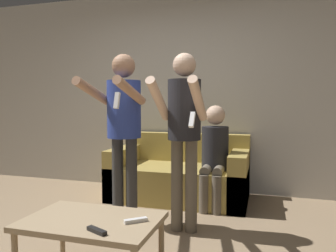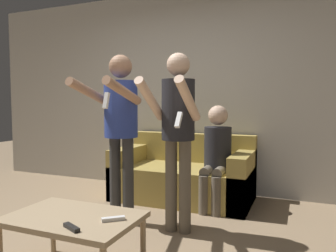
# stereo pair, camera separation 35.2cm
# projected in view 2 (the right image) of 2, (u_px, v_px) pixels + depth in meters

# --- Properties ---
(ground_plane) EXTENTS (14.00, 14.00, 0.00)m
(ground_plane) POSITION_uv_depth(u_px,v_px,m) (102.00, 251.00, 2.62)
(ground_plane) COLOR #937A5B
(wall_back) EXTENTS (6.40, 0.06, 2.70)m
(wall_back) POSITION_uv_depth(u_px,v_px,m) (187.00, 91.00, 4.46)
(wall_back) COLOR #B7B2A8
(wall_back) RESTS_ON ground_plane
(couch) EXTENTS (1.66, 0.87, 0.79)m
(couch) POSITION_uv_depth(u_px,v_px,m) (184.00, 177.00, 4.05)
(couch) COLOR #AD9347
(couch) RESTS_ON ground_plane
(person_standing_left) EXTENTS (0.44, 0.73, 1.65)m
(person_standing_left) POSITION_uv_depth(u_px,v_px,m) (120.00, 119.00, 3.17)
(person_standing_left) COLOR #383838
(person_standing_left) RESTS_ON ground_plane
(person_standing_right) EXTENTS (0.42, 0.64, 1.64)m
(person_standing_right) POSITION_uv_depth(u_px,v_px,m) (177.00, 123.00, 2.95)
(person_standing_right) COLOR #6B6051
(person_standing_right) RESTS_ON ground_plane
(person_seated) EXTENTS (0.31, 0.53, 1.16)m
(person_seated) POSITION_uv_depth(u_px,v_px,m) (216.00, 152.00, 3.68)
(person_seated) COLOR #6B6051
(person_seated) RESTS_ON ground_plane
(coffee_table) EXTENTS (0.88, 0.58, 0.43)m
(coffee_table) POSITION_uv_depth(u_px,v_px,m) (73.00, 222.00, 2.21)
(coffee_table) COLOR tan
(coffee_table) RESTS_ON ground_plane
(remote_near) EXTENTS (0.15, 0.09, 0.02)m
(remote_near) POSITION_uv_depth(u_px,v_px,m) (71.00, 227.00, 1.97)
(remote_near) COLOR black
(remote_near) RESTS_ON coffee_table
(remote_far) EXTENTS (0.14, 0.12, 0.02)m
(remote_far) POSITION_uv_depth(u_px,v_px,m) (113.00, 219.00, 2.11)
(remote_far) COLOR white
(remote_far) RESTS_ON coffee_table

